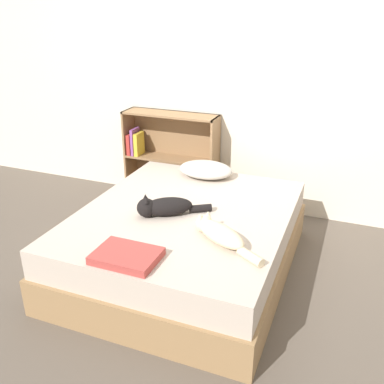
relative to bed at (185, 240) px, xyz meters
The scene contains 8 objects.
ground_plane 0.24m from the bed, ahead, with size 8.00×8.00×0.00m, color brown.
wall_back 1.64m from the bed, 90.00° to the left, with size 8.00×0.06×2.50m.
bed is the anchor object (origin of this frame).
pillow 0.79m from the bed, 97.79° to the left, with size 0.48×0.35×0.13m.
cat_light 0.57m from the bed, 40.61° to the right, with size 0.54×0.39×0.14m.
cat_dark 0.35m from the bed, 137.83° to the right, with size 0.49×0.36×0.16m.
bookshelf 1.35m from the bed, 119.21° to the left, with size 0.96×0.26×0.92m.
blanket_fold 0.78m from the bed, 95.94° to the right, with size 0.39×0.28×0.05m.
Camera 1 is at (1.09, -2.61, 1.89)m, focal length 40.00 mm.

